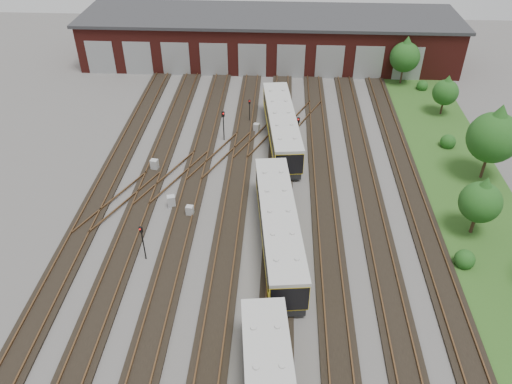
{
  "coord_description": "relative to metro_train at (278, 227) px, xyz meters",
  "views": [
    {
      "loc": [
        1.85,
        -28.18,
        26.67
      ],
      "look_at": [
        0.04,
        5.44,
        2.0
      ],
      "focal_mm": 35.0,
      "sensor_mm": 36.0,
      "label": 1
    }
  ],
  "objects": [
    {
      "name": "relay_cabinet_4",
      "position": [
        0.36,
        6.75,
        -1.39
      ],
      "size": [
        0.64,
        0.53,
        1.03
      ],
      "primitive_type": "cube",
      "rotation": [
        0.0,
        0.0,
        0.03
      ],
      "color": "#A7A9AC",
      "rests_on": "ground"
    },
    {
      "name": "track_network",
      "position": [
        -2.17,
        -0.57,
        -1.8
      ],
      "size": [
        30.4,
        70.0,
        0.33
      ],
      "color": "black",
      "rests_on": "ground"
    },
    {
      "name": "tree_0",
      "position": [
        15.19,
        31.73,
        2.04
      ],
      "size": [
        3.71,
        3.71,
        6.15
      ],
      "color": "#332317",
      "rests_on": "ground"
    },
    {
      "name": "grass_verge",
      "position": [
        17.0,
        8.84,
        -1.88
      ],
      "size": [
        8.0,
        55.0,
        0.05
      ],
      "primitive_type": "cube",
      "color": "#274D19",
      "rests_on": "ground"
    },
    {
      "name": "ground",
      "position": [
        -2.0,
        -1.16,
        -1.91
      ],
      "size": [
        120.0,
        120.0,
        0.0
      ],
      "primitive_type": "plane",
      "color": "#403D3B",
      "rests_on": "ground"
    },
    {
      "name": "signal_mast_0",
      "position": [
        -10.05,
        -2.08,
        0.11
      ],
      "size": [
        0.28,
        0.27,
        3.17
      ],
      "rotation": [
        0.0,
        0.0,
        -0.41
      ],
      "color": "black",
      "rests_on": "ground"
    },
    {
      "name": "bush_2",
      "position": [
        17.55,
        29.96,
        -1.21
      ],
      "size": [
        1.39,
        1.39,
        1.39
      ],
      "primitive_type": "sphere",
      "color": "#194313",
      "rests_on": "ground"
    },
    {
      "name": "relay_cabinet_0",
      "position": [
        -9.3,
        4.47,
        -1.35
      ],
      "size": [
        0.8,
        0.72,
        1.12
      ],
      "primitive_type": "cube",
      "rotation": [
        0.0,
        0.0,
        0.28
      ],
      "color": "#A7A9AC",
      "rests_on": "ground"
    },
    {
      "name": "signal_mast_3",
      "position": [
        1.7,
        15.15,
        0.24
      ],
      "size": [
        0.29,
        0.27,
        3.37
      ],
      "rotation": [
        0.0,
        0.0,
        -0.19
      ],
      "color": "black",
      "rests_on": "ground"
    },
    {
      "name": "maintenance_shed",
      "position": [
        -2.01,
        38.81,
        1.3
      ],
      "size": [
        51.0,
        12.5,
        6.35
      ],
      "color": "#511814",
      "rests_on": "ground"
    },
    {
      "name": "metro_train",
      "position": [
        0.0,
        0.0,
        0.0
      ],
      "size": [
        4.36,
        47.1,
        3.08
      ],
      "rotation": [
        0.0,
        0.0,
        0.11
      ],
      "color": "black",
      "rests_on": "ground"
    },
    {
      "name": "bush_1",
      "position": [
        17.18,
        16.02,
        -1.12
      ],
      "size": [
        1.57,
        1.57,
        1.57
      ],
      "primitive_type": "sphere",
      "color": "#194313",
      "rests_on": "ground"
    },
    {
      "name": "signal_mast_2",
      "position": [
        -5.97,
        16.13,
        0.23
      ],
      "size": [
        0.33,
        0.32,
        3.31
      ],
      "rotation": [
        0.0,
        0.0,
        0.43
      ],
      "color": "black",
      "rests_on": "ground"
    },
    {
      "name": "relay_cabinet_1",
      "position": [
        -12.01,
        10.1,
        -1.35
      ],
      "size": [
        0.77,
        0.69,
        1.12
      ],
      "primitive_type": "cube",
      "rotation": [
        0.0,
        0.0,
        -0.21
      ],
      "color": "#A7A9AC",
      "rests_on": "ground"
    },
    {
      "name": "tree_3",
      "position": [
        15.66,
        2.4,
        1.58
      ],
      "size": [
        3.28,
        3.28,
        5.43
      ],
      "color": "#332317",
      "rests_on": "ground"
    },
    {
      "name": "tree_2",
      "position": [
        18.91,
        10.46,
        2.98
      ],
      "size": [
        4.59,
        4.59,
        7.6
      ],
      "color": "#332317",
      "rests_on": "ground"
    },
    {
      "name": "relay_cabinet_2",
      "position": [
        -7.51,
        3.31,
        -1.41
      ],
      "size": [
        0.67,
        0.59,
        1.0
      ],
      "primitive_type": "cube",
      "rotation": [
        0.0,
        0.0,
        -0.16
      ],
      "color": "#A7A9AC",
      "rests_on": "ground"
    },
    {
      "name": "signal_mast_1",
      "position": [
        -3.54,
        20.31,
        -0.18
      ],
      "size": [
        0.23,
        0.21,
        2.69
      ],
      "rotation": [
        0.0,
        0.0,
        0.03
      ],
      "color": "black",
      "rests_on": "ground"
    },
    {
      "name": "relay_cabinet_3",
      "position": [
        -2.66,
        18.04,
        -1.42
      ],
      "size": [
        0.72,
        0.66,
        0.98
      ],
      "primitive_type": "cube",
      "rotation": [
        0.0,
        0.0,
        -0.34
      ],
      "color": "#A7A9AC",
      "rests_on": "ground"
    },
    {
      "name": "tree_1",
      "position": [
        18.28,
        23.33,
        1.13
      ],
      "size": [
        2.86,
        2.86,
        4.73
      ],
      "color": "#332317",
      "rests_on": "ground"
    },
    {
      "name": "bush_0",
      "position": [
        14.0,
        -1.43,
        -1.14
      ],
      "size": [
        1.54,
        1.54,
        1.54
      ],
      "primitive_type": "sphere",
      "color": "#194313",
      "rests_on": "ground"
    }
  ]
}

